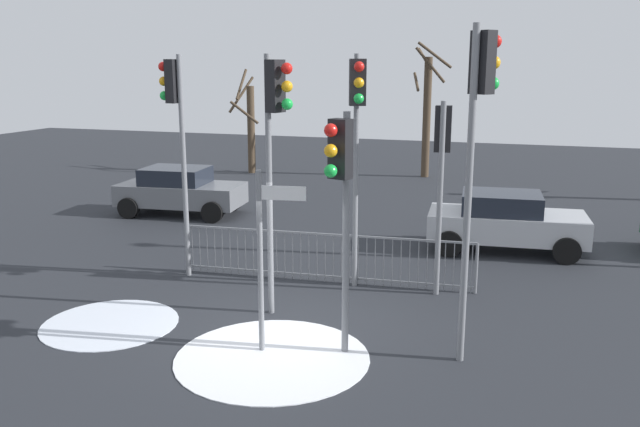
% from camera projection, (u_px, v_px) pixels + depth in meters
% --- Properties ---
extents(ground_plane, '(60.00, 60.00, 0.00)m').
position_uv_depth(ground_plane, '(279.00, 328.00, 11.62)').
color(ground_plane, '#26282D').
extents(traffic_light_mid_left, '(0.37, 0.55, 3.88)m').
position_uv_depth(traffic_light_mid_left, '(341.00, 181.00, 9.94)').
color(traffic_light_mid_left, slate).
rests_on(traffic_light_mid_left, ground).
extents(traffic_light_foreground_left, '(0.56, 0.36, 4.75)m').
position_uv_depth(traffic_light_foreground_left, '(275.00, 128.00, 11.53)').
color(traffic_light_foreground_left, slate).
rests_on(traffic_light_foreground_left, ground).
extents(traffic_light_foreground_right, '(0.44, 0.49, 5.14)m').
position_uv_depth(traffic_light_foreground_right, '(478.00, 121.00, 9.63)').
color(traffic_light_foreground_right, slate).
rests_on(traffic_light_foreground_right, ground).
extents(traffic_light_rear_right, '(0.38, 0.54, 4.77)m').
position_uv_depth(traffic_light_rear_right, '(357.00, 120.00, 12.96)').
color(traffic_light_rear_right, slate).
rests_on(traffic_light_rear_right, ground).
extents(traffic_light_rear_left, '(0.34, 0.57, 3.89)m').
position_uv_depth(traffic_light_rear_left, '(442.00, 154.00, 12.88)').
color(traffic_light_rear_left, slate).
rests_on(traffic_light_rear_left, ground).
extents(traffic_light_mid_right, '(0.57, 0.34, 4.77)m').
position_uv_depth(traffic_light_mid_right, '(176.00, 117.00, 13.85)').
color(traffic_light_mid_right, slate).
rests_on(traffic_light_mid_right, ground).
extents(direction_sign_post, '(0.78, 0.16, 2.98)m').
position_uv_depth(direction_sign_post, '(264.00, 252.00, 10.35)').
color(direction_sign_post, slate).
rests_on(direction_sign_post, ground).
extents(pedestrian_guard_railing, '(6.36, 0.53, 1.07)m').
position_uv_depth(pedestrian_guard_railing, '(325.00, 257.00, 14.02)').
color(pedestrian_guard_railing, slate).
rests_on(pedestrian_guard_railing, ground).
extents(car_grey_mid, '(3.95, 2.23, 1.47)m').
position_uv_depth(car_grey_mid, '(180.00, 190.00, 20.31)').
color(car_grey_mid, slate).
rests_on(car_grey_mid, ground).
extents(car_silver_near, '(3.92, 2.18, 1.47)m').
position_uv_depth(car_silver_near, '(505.00, 221.00, 16.33)').
color(car_silver_near, '#B2B5BA').
rests_on(car_silver_near, ground).
extents(bare_tree_left, '(1.56, 1.62, 4.38)m').
position_uv_depth(bare_tree_left, '(250.00, 125.00, 27.92)').
color(bare_tree_left, '#473828').
rests_on(bare_tree_left, ground).
extents(bare_tree_right, '(1.65, 1.33, 5.44)m').
position_uv_depth(bare_tree_right, '(427.00, 112.00, 26.67)').
color(bare_tree_right, '#473828').
rests_on(bare_tree_right, ground).
extents(snow_patch_kerb, '(3.11, 3.11, 0.01)m').
position_uv_depth(snow_patch_kerb, '(272.00, 357.00, 10.45)').
color(snow_patch_kerb, white).
rests_on(snow_patch_kerb, ground).
extents(snow_patch_island, '(2.42, 2.42, 0.01)m').
position_uv_depth(snow_patch_island, '(110.00, 324.00, 11.81)').
color(snow_patch_island, silver).
rests_on(snow_patch_island, ground).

